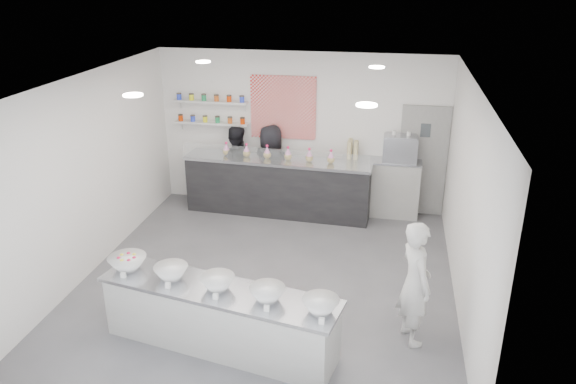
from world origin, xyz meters
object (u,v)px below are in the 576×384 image
object	(u,v)px
back_bar	(278,187)
espresso_ledge	(380,187)
espresso_machine	(400,149)
prep_counter	(219,318)
staff_left	(236,166)
woman_prep	(415,283)
staff_right	(271,167)

from	to	relation	value
back_bar	espresso_ledge	world-z (taller)	espresso_ledge
back_bar	espresso_ledge	distance (m)	1.93
espresso_ledge	espresso_machine	bearing A→B (deg)	0.00
prep_counter	espresso_ledge	distance (m)	4.81
prep_counter	staff_left	distance (m)	4.52
prep_counter	espresso_machine	bearing A→B (deg)	76.00
woman_prep	staff_right	xyz separation A→B (m)	(-2.64, 3.79, 0.02)
espresso_ledge	woman_prep	size ratio (longest dim) A/B	0.90
woman_prep	staff_left	size ratio (longest dim) A/B	1.01
woman_prep	staff_right	bearing A→B (deg)	11.23
espresso_ledge	woman_prep	bearing A→B (deg)	-81.81
espresso_ledge	woman_prep	world-z (taller)	woman_prep
staff_left	prep_counter	bearing A→B (deg)	91.76
back_bar	staff_right	size ratio (longest dim) A/B	2.11
espresso_machine	prep_counter	bearing A→B (deg)	-115.12
prep_counter	staff_left	xyz separation A→B (m)	(-1.02, 4.39, 0.39)
espresso_ledge	staff_left	bearing A→B (deg)	-178.43
woman_prep	espresso_ledge	bearing A→B (deg)	-15.47
espresso_machine	woman_prep	distance (m)	3.91
espresso_ledge	woman_prep	distance (m)	3.91
prep_counter	staff_right	bearing A→B (deg)	105.21
prep_counter	back_bar	world-z (taller)	back_bar
espresso_ledge	staff_left	xyz separation A→B (m)	(-2.80, -0.08, 0.26)
prep_counter	staff_right	xyz separation A→B (m)	(-0.31, 4.39, 0.42)
woman_prep	staff_left	world-z (taller)	woman_prep
back_bar	woman_prep	world-z (taller)	woman_prep
back_bar	espresso_ledge	bearing A→B (deg)	12.54
espresso_machine	staff_left	xyz separation A→B (m)	(-3.12, -0.08, -0.52)
back_bar	espresso_machine	size ratio (longest dim) A/B	5.73
espresso_machine	staff_right	bearing A→B (deg)	-178.18
back_bar	staff_left	xyz separation A→B (m)	(-0.89, 0.25, 0.26)
prep_counter	staff_right	size ratio (longest dim) A/B	1.81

